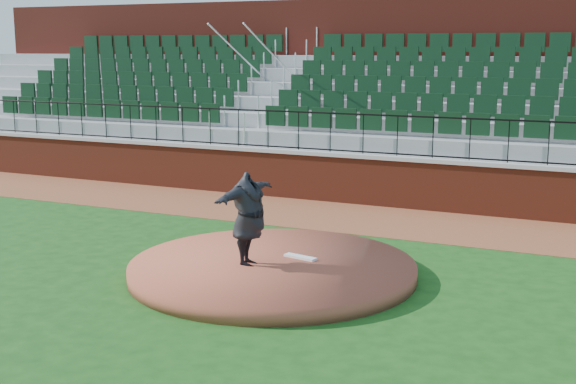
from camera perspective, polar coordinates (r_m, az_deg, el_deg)
The scene contains 10 objects.
ground at distance 13.31m, azimuth -2.73°, elevation -6.61°, with size 90.00×90.00×0.00m, color #154513.
warning_track at distance 18.10m, azimuth 5.20°, elevation -1.92°, with size 34.00×3.20×0.01m, color brown.
field_wall at distance 19.47m, azimuth 6.82°, elevation 0.74°, with size 34.00×0.35×1.20m, color maroon.
wall_cap at distance 19.37m, azimuth 6.87°, elevation 2.63°, with size 34.00×0.45×0.10m, color #B7B7B7.
wall_railing at distance 19.30m, azimuth 6.90°, elevation 4.25°, with size 34.00×0.05×1.00m, color black, non-canonical shape.
seating_stands at distance 21.85m, azimuth 9.16°, elevation 6.27°, with size 34.00×5.10×4.60m, color gray, non-canonical shape.
concourse_wall at distance 24.52m, azimuth 11.00°, elevation 7.75°, with size 34.00×0.50×5.50m, color maroon.
pitchers_mound at distance 13.51m, azimuth -1.16°, elevation -5.79°, with size 5.05×5.05×0.25m, color brown.
pitching_rubber at distance 13.72m, azimuth 0.93°, elevation -4.89°, with size 0.63×0.16×0.04m, color white.
pitcher at distance 13.16m, azimuth -2.97°, elevation -2.00°, with size 2.01×0.55×1.64m, color black.
Camera 1 is at (5.90, -11.24, 3.99)m, focal length 47.54 mm.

